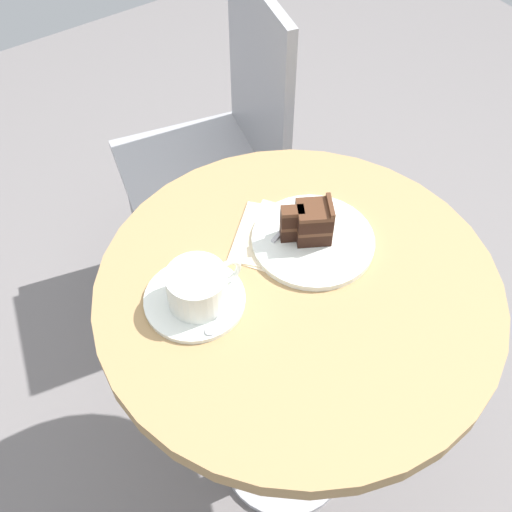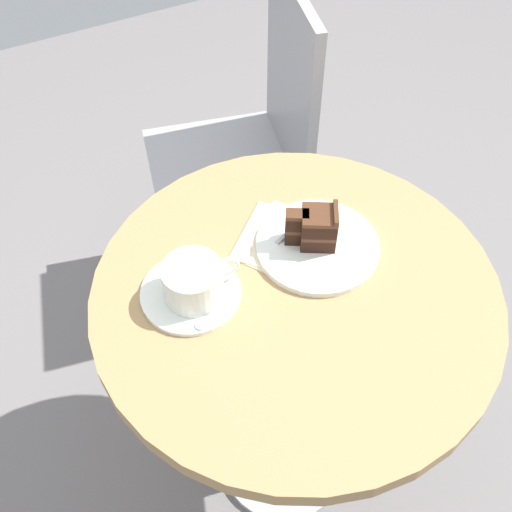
# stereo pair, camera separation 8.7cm
# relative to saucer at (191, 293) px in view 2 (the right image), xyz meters

# --- Properties ---
(ground_plane) EXTENTS (4.40, 4.40, 0.01)m
(ground_plane) POSITION_rel_saucer_xyz_m (0.16, -0.07, -0.74)
(ground_plane) COLOR slate
(ground_plane) RESTS_ON ground
(cafe_table) EXTENTS (0.70, 0.70, 0.73)m
(cafe_table) POSITION_rel_saucer_xyz_m (0.16, -0.07, -0.13)
(cafe_table) COLOR #A37F51
(cafe_table) RESTS_ON ground
(saucer) EXTENTS (0.17, 0.17, 0.01)m
(saucer) POSITION_rel_saucer_xyz_m (0.00, 0.00, 0.00)
(saucer) COLOR silver
(saucer) RESTS_ON cafe_table
(coffee_cup) EXTENTS (0.13, 0.10, 0.07)m
(coffee_cup) POSITION_rel_saucer_xyz_m (0.01, -0.01, 0.04)
(coffee_cup) COLOR silver
(coffee_cup) RESTS_ON saucer
(teaspoon) EXTENTS (0.09, 0.05, 0.00)m
(teaspoon) POSITION_rel_saucer_xyz_m (0.01, -0.06, 0.01)
(teaspoon) COLOR #B7B7BC
(teaspoon) RESTS_ON saucer
(cake_plate) EXTENTS (0.22, 0.22, 0.01)m
(cake_plate) POSITION_rel_saucer_xyz_m (0.24, -0.01, 0.00)
(cake_plate) COLOR silver
(cake_plate) RESTS_ON cafe_table
(cake_slice) EXTENTS (0.10, 0.08, 0.08)m
(cake_slice) POSITION_rel_saucer_xyz_m (0.24, 0.00, 0.04)
(cake_slice) COLOR black
(cake_slice) RESTS_ON cake_plate
(fork) EXTENTS (0.13, 0.06, 0.00)m
(fork) POSITION_rel_saucer_xyz_m (0.25, 0.05, 0.01)
(fork) COLOR #B7B7BC
(fork) RESTS_ON cake_plate
(napkin) EXTENTS (0.23, 0.24, 0.00)m
(napkin) POSITION_rel_saucer_xyz_m (0.20, 0.03, -0.00)
(napkin) COLOR beige
(napkin) RESTS_ON cafe_table
(cafe_chair) EXTENTS (0.46, 0.46, 0.92)m
(cafe_chair) POSITION_rel_saucer_xyz_m (0.39, 0.52, -0.19)
(cafe_chair) COLOR #9E9EA3
(cafe_chair) RESTS_ON ground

